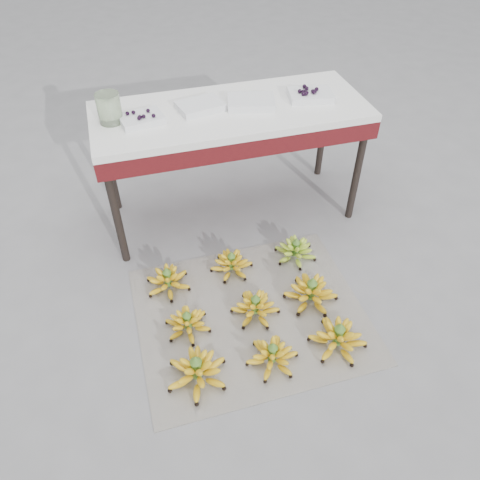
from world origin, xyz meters
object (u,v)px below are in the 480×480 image
object	(u,v)px
bunch_mid_center	(255,307)
tray_left	(200,106)
tray_right	(251,102)
tray_far_right	(310,95)
bunch_mid_left	(188,323)
bunch_back_left	(168,280)
bunch_front_center	(272,356)
tray_far_left	(141,119)
bunch_back_center	(232,264)
vendor_table	(231,122)
bunch_front_left	(197,371)
newspaper_mat	(251,315)
bunch_back_right	(295,250)
bunch_front_right	(338,338)
bunch_mid_right	(311,292)
glass_jar	(109,108)

from	to	relation	value
bunch_mid_center	tray_left	distance (m)	1.21
tray_right	tray_far_right	world-z (taller)	tray_far_right
bunch_mid_left	bunch_mid_center	bearing A→B (deg)	-15.89
bunch_back_left	tray_left	bearing A→B (deg)	60.76
bunch_front_center	tray_far_left	distance (m)	1.49
bunch_front_center	tray_far_left	world-z (taller)	tray_far_left
bunch_back_left	bunch_back_center	world-z (taller)	bunch_back_left
bunch_mid_left	vendor_table	xyz separation A→B (m)	(0.50, 0.92, 0.64)
bunch_front_center	bunch_front_left	bearing A→B (deg)	-173.10
newspaper_mat	bunch_back_center	world-z (taller)	bunch_back_center
tray_right	tray_far_right	xyz separation A→B (m)	(0.37, -0.01, 0.00)
bunch_mid_center	bunch_back_right	distance (m)	0.53
bunch_front_right	tray_far_left	xyz separation A→B (m)	(-0.76, 1.22, 0.74)
newspaper_mat	bunch_mid_right	distance (m)	0.37
bunch_front_center	bunch_mid_center	world-z (taller)	same
glass_jar	bunch_back_right	bearing A→B (deg)	-31.36
bunch_front_left	bunch_front_right	distance (m)	0.75
bunch_mid_left	newspaper_mat	bearing A→B (deg)	-15.82
bunch_mid_center	bunch_front_left	bearing A→B (deg)	-164.87
bunch_mid_right	tray_left	distance (m)	1.26
bunch_back_center	bunch_back_right	bearing A→B (deg)	23.96
bunch_mid_left	bunch_back_right	bearing A→B (deg)	9.67
bunch_front_right	bunch_back_center	world-z (taller)	bunch_front_right
bunch_back_center	glass_jar	size ratio (longest dim) A/B	2.00
tray_far_left	tray_right	xyz separation A→B (m)	(0.65, 0.02, 0.00)
tray_far_right	bunch_mid_center	bearing A→B (deg)	-124.33
bunch_front_left	bunch_back_left	distance (m)	0.64
tray_far_left	bunch_back_center	bearing A→B (deg)	-55.13
bunch_front_right	newspaper_mat	bearing A→B (deg)	128.40
bunch_back_left	tray_far_right	bearing A→B (deg)	30.56
bunch_front_right	vendor_table	bearing A→B (deg)	89.45
tray_right	tray_far_right	bearing A→B (deg)	-1.68
bunch_back_left	glass_jar	world-z (taller)	glass_jar
bunch_back_center	bunch_front_right	bearing A→B (deg)	-36.57
bunch_mid_right	tray_left	xyz separation A→B (m)	(-0.39, 0.94, 0.74)
bunch_front_right	bunch_mid_center	distance (m)	0.47
bunch_back_right	bunch_front_center	bearing A→B (deg)	-120.45
bunch_mid_right	vendor_table	xyz separation A→B (m)	(-0.22, 0.91, 0.63)
bunch_mid_left	tray_right	xyz separation A→B (m)	(0.63, 0.92, 0.75)
bunch_front_left	bunch_mid_right	bearing A→B (deg)	15.78
newspaper_mat	bunch_mid_right	world-z (taller)	bunch_mid_right
newspaper_mat	bunch_back_center	bearing A→B (deg)	92.03
tray_far_left	tray_left	bearing A→B (deg)	9.12
tray_left	glass_jar	size ratio (longest dim) A/B	1.75
bunch_front_center	glass_jar	distance (m)	1.61
newspaper_mat	bunch_front_left	xyz separation A→B (m)	(-0.37, -0.31, 0.07)
bunch_back_right	bunch_back_center	bearing A→B (deg)	179.25
bunch_mid_left	tray_left	world-z (taller)	tray_left
bunch_back_right	tray_far_left	distance (m)	1.21
glass_jar	bunch_front_center	bearing A→B (deg)	-66.10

